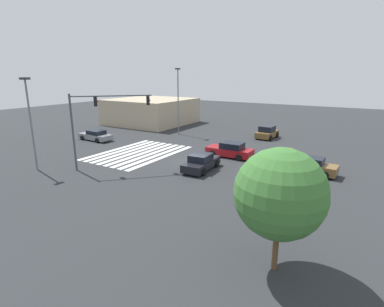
{
  "coord_description": "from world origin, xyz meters",
  "views": [
    {
      "loc": [
        24.46,
        14.96,
        8.58
      ],
      "look_at": [
        0.0,
        0.0,
        0.91
      ],
      "focal_mm": 28.0,
      "sensor_mm": 36.0,
      "label": 1
    }
  ],
  "objects_px": {
    "car_2": "(267,132)",
    "fire_hydrant": "(291,151)",
    "traffic_signal_mast": "(96,115)",
    "car_4": "(201,163)",
    "street_light_pole_b": "(178,96)",
    "car_3": "(310,166)",
    "pedestrian": "(240,194)",
    "car_1": "(96,136)",
    "street_light_pole_a": "(30,116)",
    "car_0": "(230,150)",
    "tree_corner_a": "(280,194)"
  },
  "relations": [
    {
      "from": "car_2",
      "to": "street_light_pole_a",
      "type": "relative_size",
      "value": 0.52
    },
    {
      "from": "traffic_signal_mast",
      "to": "car_1",
      "type": "relative_size",
      "value": 1.41
    },
    {
      "from": "car_3",
      "to": "tree_corner_a",
      "type": "bearing_deg",
      "value": 97.89
    },
    {
      "from": "car_0",
      "to": "tree_corner_a",
      "type": "distance_m",
      "value": 19.17
    },
    {
      "from": "pedestrian",
      "to": "fire_hydrant",
      "type": "relative_size",
      "value": 1.88
    },
    {
      "from": "pedestrian",
      "to": "fire_hydrant",
      "type": "distance_m",
      "value": 15.07
    },
    {
      "from": "car_2",
      "to": "car_3",
      "type": "distance_m",
      "value": 15.16
    },
    {
      "from": "traffic_signal_mast",
      "to": "car_4",
      "type": "bearing_deg",
      "value": -15.56
    },
    {
      "from": "tree_corner_a",
      "to": "car_2",
      "type": "bearing_deg",
      "value": -161.51
    },
    {
      "from": "car_4",
      "to": "fire_hydrant",
      "type": "bearing_deg",
      "value": -34.89
    },
    {
      "from": "traffic_signal_mast",
      "to": "street_light_pole_a",
      "type": "relative_size",
      "value": 0.84
    },
    {
      "from": "car_2",
      "to": "car_4",
      "type": "height_order",
      "value": "car_2"
    },
    {
      "from": "street_light_pole_b",
      "to": "fire_hydrant",
      "type": "relative_size",
      "value": 10.84
    },
    {
      "from": "car_3",
      "to": "street_light_pole_b",
      "type": "relative_size",
      "value": 0.49
    },
    {
      "from": "car_0",
      "to": "tree_corner_a",
      "type": "height_order",
      "value": "tree_corner_a"
    },
    {
      "from": "car_1",
      "to": "pedestrian",
      "type": "bearing_deg",
      "value": 161.74
    },
    {
      "from": "car_1",
      "to": "street_light_pole_a",
      "type": "bearing_deg",
      "value": 117.25
    },
    {
      "from": "car_0",
      "to": "car_3",
      "type": "height_order",
      "value": "car_0"
    },
    {
      "from": "car_2",
      "to": "fire_hydrant",
      "type": "relative_size",
      "value": 4.96
    },
    {
      "from": "car_2",
      "to": "fire_hydrant",
      "type": "xyz_separation_m",
      "value": [
        7.43,
        5.07,
        -0.35
      ]
    },
    {
      "from": "car_3",
      "to": "pedestrian",
      "type": "distance_m",
      "value": 9.99
    },
    {
      "from": "car_4",
      "to": "pedestrian",
      "type": "bearing_deg",
      "value": -135.67
    },
    {
      "from": "traffic_signal_mast",
      "to": "pedestrian",
      "type": "height_order",
      "value": "traffic_signal_mast"
    },
    {
      "from": "traffic_signal_mast",
      "to": "car_2",
      "type": "bearing_deg",
      "value": 22.57
    },
    {
      "from": "street_light_pole_a",
      "to": "pedestrian",
      "type": "bearing_deg",
      "value": 96.94
    },
    {
      "from": "pedestrian",
      "to": "street_light_pole_b",
      "type": "relative_size",
      "value": 0.17
    },
    {
      "from": "street_light_pole_b",
      "to": "car_2",
      "type": "bearing_deg",
      "value": 109.02
    },
    {
      "from": "car_4",
      "to": "tree_corner_a",
      "type": "distance_m",
      "value": 15.04
    },
    {
      "from": "tree_corner_a",
      "to": "car_0",
      "type": "bearing_deg",
      "value": -149.48
    },
    {
      "from": "traffic_signal_mast",
      "to": "street_light_pole_a",
      "type": "xyz_separation_m",
      "value": [
        3.27,
        -4.76,
        -0.04
      ]
    },
    {
      "from": "street_light_pole_a",
      "to": "street_light_pole_b",
      "type": "xyz_separation_m",
      "value": [
        -20.72,
        1.77,
        0.54
      ]
    },
    {
      "from": "fire_hydrant",
      "to": "car_0",
      "type": "bearing_deg",
      "value": -53.48
    },
    {
      "from": "car_2",
      "to": "tree_corner_a",
      "type": "relative_size",
      "value": 0.76
    },
    {
      "from": "street_light_pole_b",
      "to": "car_3",
      "type": "bearing_deg",
      "value": 66.25
    },
    {
      "from": "car_3",
      "to": "pedestrian",
      "type": "xyz_separation_m",
      "value": [
        9.63,
        -2.63,
        0.19
      ]
    },
    {
      "from": "pedestrian",
      "to": "car_3",
      "type": "bearing_deg",
      "value": -63.82
    },
    {
      "from": "car_2",
      "to": "tree_corner_a",
      "type": "bearing_deg",
      "value": -157.92
    },
    {
      "from": "fire_hydrant",
      "to": "street_light_pole_b",
      "type": "bearing_deg",
      "value": -101.13
    },
    {
      "from": "car_2",
      "to": "car_4",
      "type": "xyz_separation_m",
      "value": [
        16.94,
        -0.73,
        -0.09
      ]
    },
    {
      "from": "car_4",
      "to": "fire_hydrant",
      "type": "xyz_separation_m",
      "value": [
        -9.51,
        5.8,
        -0.26
      ]
    },
    {
      "from": "car_2",
      "to": "car_4",
      "type": "relative_size",
      "value": 0.91
    },
    {
      "from": "car_4",
      "to": "car_3",
      "type": "bearing_deg",
      "value": -68.52
    },
    {
      "from": "car_3",
      "to": "pedestrian",
      "type": "height_order",
      "value": "pedestrian"
    },
    {
      "from": "traffic_signal_mast",
      "to": "car_4",
      "type": "xyz_separation_m",
      "value": [
        -4.61,
        8.17,
        -4.29
      ]
    },
    {
      "from": "tree_corner_a",
      "to": "car_1",
      "type": "bearing_deg",
      "value": -117.18
    },
    {
      "from": "pedestrian",
      "to": "tree_corner_a",
      "type": "distance_m",
      "value": 7.1
    },
    {
      "from": "car_4",
      "to": "pedestrian",
      "type": "relative_size",
      "value": 2.91
    },
    {
      "from": "car_0",
      "to": "street_light_pole_b",
      "type": "xyz_separation_m",
      "value": [
        -7.34,
        -11.55,
        4.75
      ]
    },
    {
      "from": "car_3",
      "to": "car_0",
      "type": "bearing_deg",
      "value": -6.56
    },
    {
      "from": "car_3",
      "to": "street_light_pole_b",
      "type": "bearing_deg",
      "value": -20.67
    }
  ]
}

